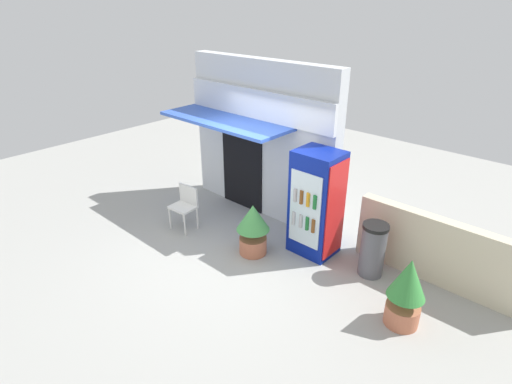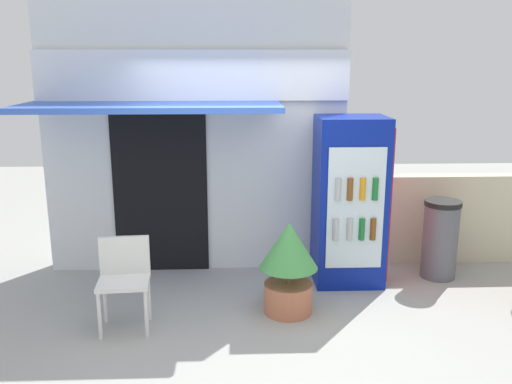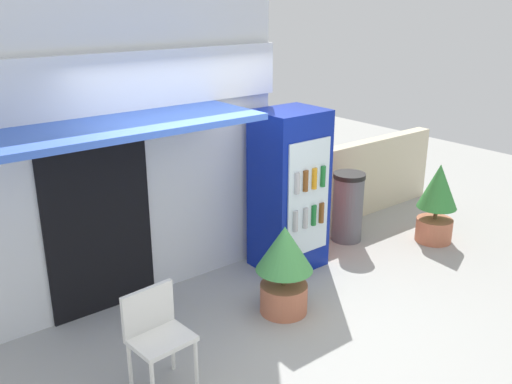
{
  "view_description": "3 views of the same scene",
  "coord_description": "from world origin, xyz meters",
  "px_view_note": "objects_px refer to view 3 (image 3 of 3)",
  "views": [
    {
      "loc": [
        4.54,
        -4.28,
        4.14
      ],
      "look_at": [
        0.25,
        0.45,
        1.08
      ],
      "focal_mm": 28.68,
      "sensor_mm": 36.0,
      "label": 1
    },
    {
      "loc": [
        -0.14,
        -4.78,
        2.49
      ],
      "look_at": [
        0.07,
        0.45,
        1.2
      ],
      "focal_mm": 37.99,
      "sensor_mm": 36.0,
      "label": 2
    },
    {
      "loc": [
        -2.98,
        -3.53,
        3.07
      ],
      "look_at": [
        0.18,
        0.44,
        1.29
      ],
      "focal_mm": 39.23,
      "sensor_mm": 36.0,
      "label": 3
    }
  ],
  "objects_px": {
    "potted_plant_curbside": "(437,200)",
    "trash_bin": "(348,207)",
    "drink_cooler": "(290,190)",
    "plastic_chair": "(156,330)",
    "potted_plant_near_shop": "(284,264)"
  },
  "relations": [
    {
      "from": "plastic_chair",
      "to": "potted_plant_near_shop",
      "type": "relative_size",
      "value": 0.91
    },
    {
      "from": "plastic_chair",
      "to": "trash_bin",
      "type": "height_order",
      "value": "trash_bin"
    },
    {
      "from": "potted_plant_near_shop",
      "to": "potted_plant_curbside",
      "type": "height_order",
      "value": "potted_plant_curbside"
    },
    {
      "from": "drink_cooler",
      "to": "trash_bin",
      "type": "xyz_separation_m",
      "value": [
        1.09,
        0.06,
        -0.48
      ]
    },
    {
      "from": "plastic_chair",
      "to": "trash_bin",
      "type": "distance_m",
      "value": 3.58
    },
    {
      "from": "potted_plant_near_shop",
      "to": "potted_plant_curbside",
      "type": "xyz_separation_m",
      "value": [
        2.72,
        0.09,
        0.04
      ]
    },
    {
      "from": "drink_cooler",
      "to": "trash_bin",
      "type": "bearing_deg",
      "value": 3.38
    },
    {
      "from": "drink_cooler",
      "to": "potted_plant_curbside",
      "type": "relative_size",
      "value": 1.78
    },
    {
      "from": "drink_cooler",
      "to": "potted_plant_near_shop",
      "type": "distance_m",
      "value": 1.16
    },
    {
      "from": "drink_cooler",
      "to": "potted_plant_curbside",
      "type": "bearing_deg",
      "value": -19.21
    },
    {
      "from": "potted_plant_near_shop",
      "to": "drink_cooler",
      "type": "bearing_deg",
      "value": 45.69
    },
    {
      "from": "plastic_chair",
      "to": "trash_bin",
      "type": "xyz_separation_m",
      "value": [
        3.42,
        1.06,
        -0.06
      ]
    },
    {
      "from": "drink_cooler",
      "to": "plastic_chair",
      "type": "relative_size",
      "value": 2.19
    },
    {
      "from": "potted_plant_curbside",
      "to": "trash_bin",
      "type": "bearing_deg",
      "value": 139.48
    },
    {
      "from": "potted_plant_curbside",
      "to": "trash_bin",
      "type": "distance_m",
      "value": 1.16
    }
  ]
}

